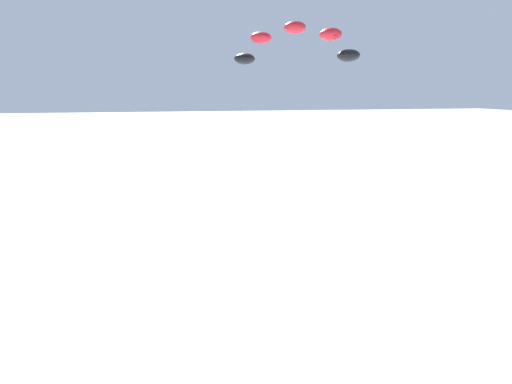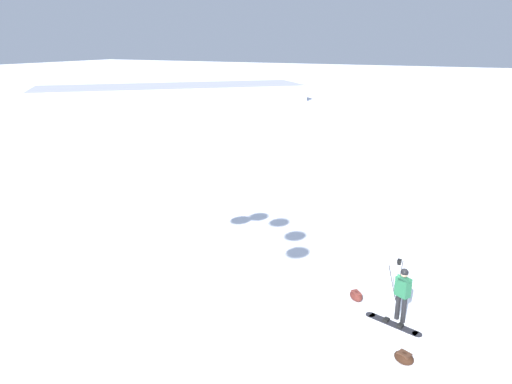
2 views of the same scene
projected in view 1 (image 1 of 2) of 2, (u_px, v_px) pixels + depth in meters
traction_kite at (294, 43)px, 13.21m from camera, size 4.82×3.30×1.51m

